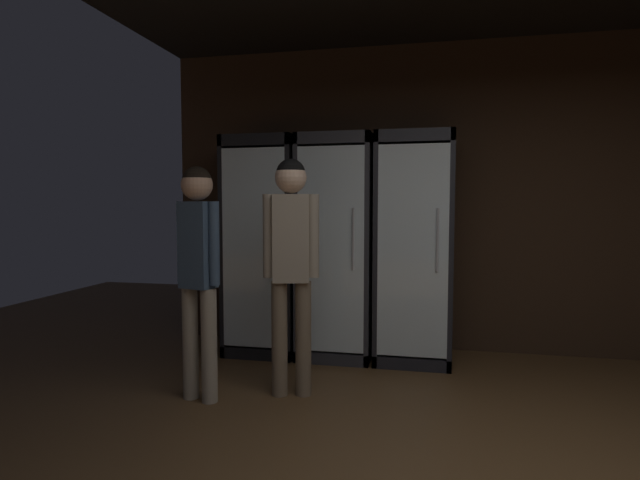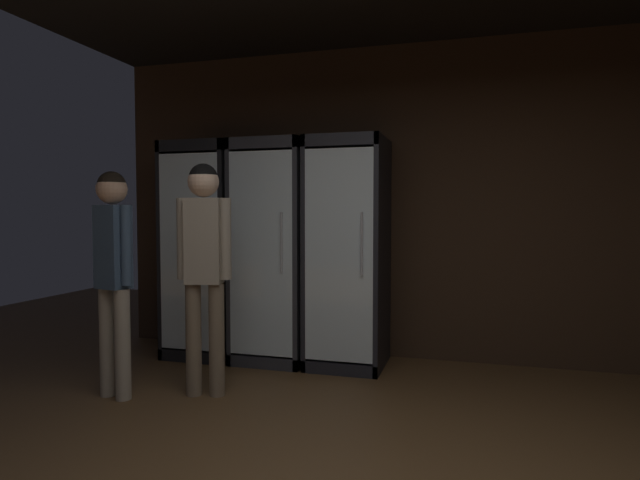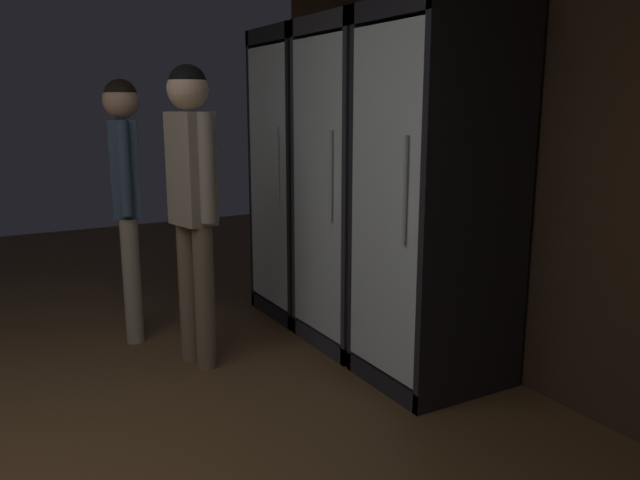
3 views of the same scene
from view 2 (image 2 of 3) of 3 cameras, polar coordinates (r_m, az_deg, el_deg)
wall_back at (r=4.81m, az=11.90°, el=3.95°), size 6.00×0.06×2.80m
cooler_far_left at (r=5.04m, az=-11.75°, el=-1.20°), size 0.64×0.70×1.94m
cooler_left at (r=4.77m, az=-4.67°, el=-1.38°), size 0.64×0.70×1.94m
cooler_center at (r=4.58m, az=3.15°, el=-1.60°), size 0.64×0.70×1.94m
shopper_near at (r=3.85m, az=-12.35°, el=-1.37°), size 0.38×0.22×1.66m
shopper_far at (r=3.99m, az=-21.35°, el=-1.94°), size 0.33×0.21×1.60m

